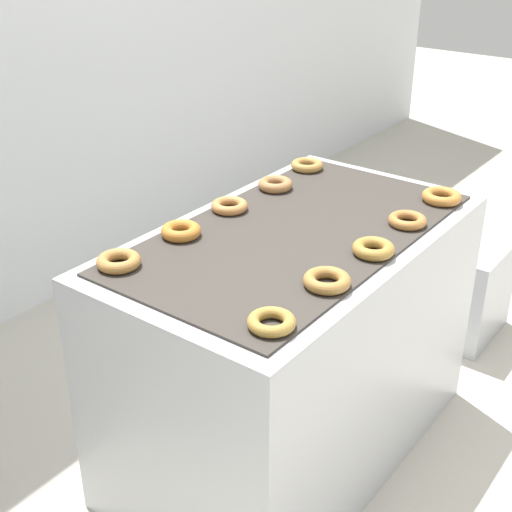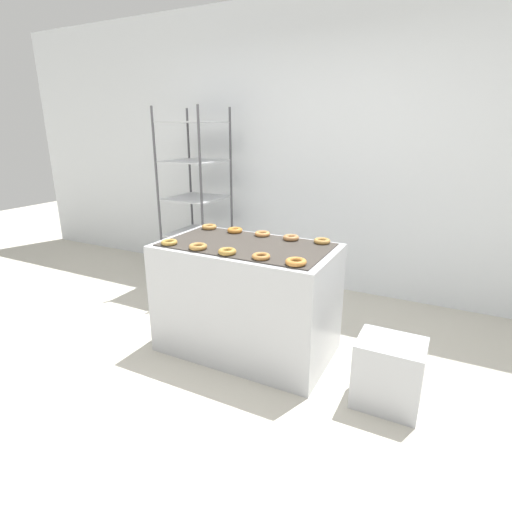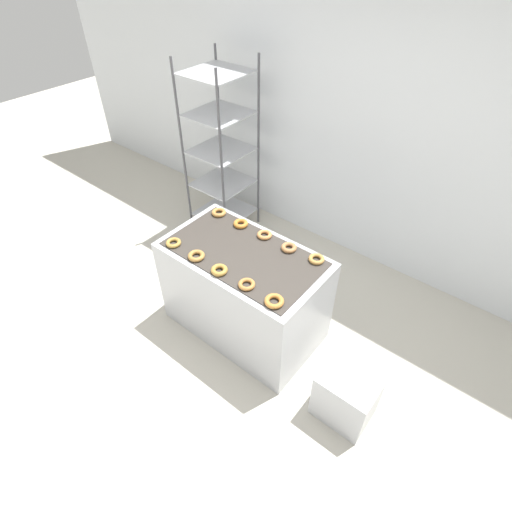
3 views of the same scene
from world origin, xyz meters
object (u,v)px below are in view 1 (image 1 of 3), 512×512
object	(u,v)px
donut_near_right	(407,220)
fryer_machine	(293,346)
donut_near_rightmost	(442,197)
donut_far_center	(230,206)
glaze_bin	(463,288)
donut_far_right	(275,184)
donut_far_rightmost	(307,165)
donut_far_leftmost	(119,261)
donut_near_center	(374,248)
donut_far_left	(181,231)
donut_near_left	(327,281)
donut_near_leftmost	(271,322)

from	to	relation	value
donut_near_right	fryer_machine	bearing A→B (deg)	134.02
donut_near_rightmost	donut_far_center	world-z (taller)	donut_near_rightmost
glaze_bin	donut_near_right	world-z (taller)	donut_near_right
glaze_bin	donut_far_right	world-z (taller)	donut_far_right
fryer_machine	donut_far_rightmost	bearing A→B (deg)	29.80
fryer_machine	donut_far_right	world-z (taller)	donut_far_right
donut_near_rightmost	donut_far_center	bearing A→B (deg)	132.98
donut_far_leftmost	donut_far_right	size ratio (longest dim) A/B	1.02
donut_far_leftmost	donut_near_center	bearing A→B (deg)	-46.82
fryer_machine	donut_far_left	distance (m)	0.55
donut_near_left	donut_far_right	size ratio (longest dim) A/B	1.06
fryer_machine	donut_far_right	bearing A→B (deg)	46.04
donut_far_center	donut_near_left	bearing A→B (deg)	-114.72
fryer_machine	donut_near_left	world-z (taller)	donut_near_left
donut_near_left	donut_far_rightmost	world-z (taller)	donut_near_left
donut_near_right	donut_far_leftmost	distance (m)	0.88
glaze_bin	donut_near_right	bearing A→B (deg)	-175.05
glaze_bin	donut_far_leftmost	distance (m)	1.72
fryer_machine	donut_far_leftmost	world-z (taller)	donut_far_leftmost
donut_near_leftmost	glaze_bin	bearing A→B (deg)	2.90
donut_near_leftmost	donut_far_rightmost	distance (m)	1.08
donut_near_center	donut_far_left	bearing A→B (deg)	115.16
donut_near_rightmost	donut_far_right	world-z (taller)	same
donut_far_leftmost	donut_far_center	xyz separation A→B (m)	(0.48, 0.00, -0.00)
donut_far_left	donut_far_rightmost	bearing A→B (deg)	1.48
donut_near_leftmost	donut_near_left	bearing A→B (deg)	0.15
donut_near_rightmost	donut_far_leftmost	world-z (taller)	same
donut_far_left	donut_far_rightmost	xyz separation A→B (m)	(0.70, 0.02, -0.00)
glaze_bin	donut_near_rightmost	world-z (taller)	donut_near_rightmost
donut_near_right	donut_far_center	size ratio (longest dim) A/B	0.99
donut_near_leftmost	donut_far_left	size ratio (longest dim) A/B	0.97
donut_far_center	donut_near_right	bearing A→B (deg)	-64.63
fryer_machine	donut_near_right	distance (m)	0.55
fryer_machine	donut_near_right	size ratio (longest dim) A/B	10.72
donut_near_rightmost	donut_far_right	xyz separation A→B (m)	(-0.24, 0.50, 0.00)
donut_near_center	donut_far_leftmost	world-z (taller)	same
fryer_machine	donut_near_center	size ratio (longest dim) A/B	10.51
donut_near_center	donut_far_left	xyz separation A→B (m)	(-0.24, 0.51, 0.00)
donut_near_rightmost	donut_near_leftmost	bearing A→B (deg)	179.99
glaze_bin	donut_near_leftmost	bearing A→B (deg)	-177.10
donut_far_leftmost	donut_far_left	size ratio (longest dim) A/B	1.01
fryer_machine	donut_near_center	bearing A→B (deg)	-89.47
donut_near_left	donut_near_right	xyz separation A→B (m)	(0.47, 0.01, -0.00)
donut_near_right	donut_near_rightmost	xyz separation A→B (m)	(0.24, -0.01, 0.00)
donut_near_rightmost	donut_far_right	size ratio (longest dim) A/B	1.10
donut_far_rightmost	donut_far_left	bearing A→B (deg)	-178.52
donut_near_center	fryer_machine	bearing A→B (deg)	90.53
donut_far_left	donut_far_right	distance (m)	0.47
donut_near_leftmost	donut_far_rightmost	xyz separation A→B (m)	(0.95, 0.52, 0.00)
donut_far_leftmost	donut_far_center	bearing A→B (deg)	0.22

